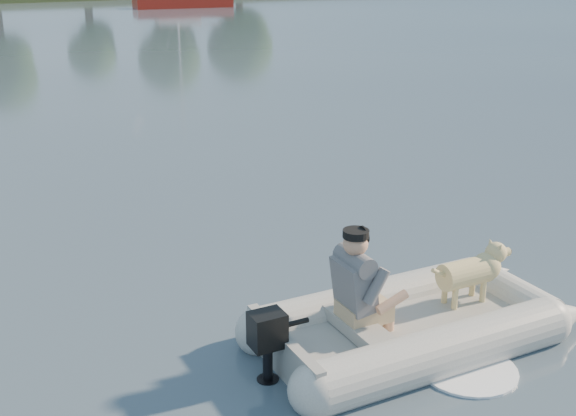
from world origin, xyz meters
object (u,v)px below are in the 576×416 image
dog (465,278)px  sailboat (182,1)px  dinghy (418,285)px  man (356,280)px

dog → sailboat: size_ratio=0.10×
dinghy → man: size_ratio=4.09×
dinghy → sailboat: sailboat is taller
dog → man: bearing=-180.0°
dinghy → dog: size_ratio=4.72×
man → sailboat: 48.47m
dinghy → sailboat: (14.48, 46.09, -0.19)m
dinghy → dog: (0.66, 0.04, -0.08)m
dinghy → sailboat: bearing=73.6°
dinghy → man: man is taller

